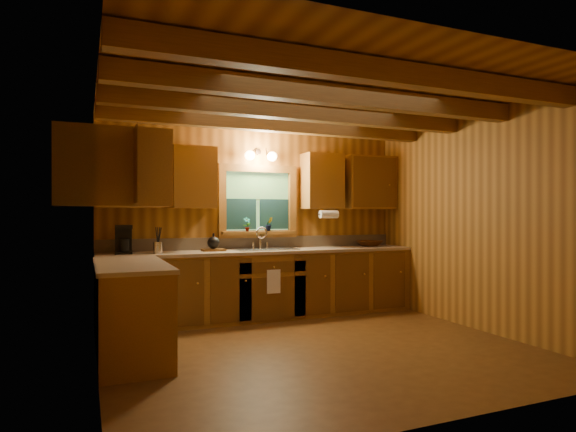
# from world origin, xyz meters

# --- Properties ---
(room) EXTENTS (4.20, 4.20, 4.20)m
(room) POSITION_xyz_m (0.00, 0.00, 1.30)
(room) COLOR #573615
(room) RESTS_ON ground
(ceiling_beams) EXTENTS (4.20, 2.54, 0.18)m
(ceiling_beams) POSITION_xyz_m (0.00, 0.00, 2.49)
(ceiling_beams) COLOR brown
(ceiling_beams) RESTS_ON room
(base_cabinets) EXTENTS (4.20, 2.22, 0.86)m
(base_cabinets) POSITION_xyz_m (-0.49, 1.28, 0.43)
(base_cabinets) COLOR brown
(base_cabinets) RESTS_ON ground
(countertop) EXTENTS (4.20, 2.24, 0.04)m
(countertop) POSITION_xyz_m (-0.48, 1.29, 0.88)
(countertop) COLOR tan
(countertop) RESTS_ON base_cabinets
(backsplash) EXTENTS (4.20, 0.02, 0.16)m
(backsplash) POSITION_xyz_m (0.00, 1.89, 0.98)
(backsplash) COLOR #9E886A
(backsplash) RESTS_ON room
(dishwasher_panel) EXTENTS (0.02, 0.60, 0.80)m
(dishwasher_panel) POSITION_xyz_m (-1.47, 0.68, 0.43)
(dishwasher_panel) COLOR white
(dishwasher_panel) RESTS_ON base_cabinets
(upper_cabinets) EXTENTS (4.19, 1.77, 0.78)m
(upper_cabinets) POSITION_xyz_m (-0.56, 1.42, 1.84)
(upper_cabinets) COLOR brown
(upper_cabinets) RESTS_ON room
(window) EXTENTS (1.12, 0.08, 1.00)m
(window) POSITION_xyz_m (0.00, 1.87, 1.53)
(window) COLOR brown
(window) RESTS_ON room
(window_sill) EXTENTS (1.06, 0.14, 0.04)m
(window_sill) POSITION_xyz_m (0.00, 1.82, 1.12)
(window_sill) COLOR brown
(window_sill) RESTS_ON room
(wall_sconce) EXTENTS (0.45, 0.21, 0.17)m
(wall_sconce) POSITION_xyz_m (0.00, 1.75, 2.16)
(wall_sconce) COLOR black
(wall_sconce) RESTS_ON room
(paper_towel_roll) EXTENTS (0.27, 0.11, 0.11)m
(paper_towel_roll) POSITION_xyz_m (0.92, 1.53, 1.37)
(paper_towel_roll) COLOR white
(paper_towel_roll) RESTS_ON upper_cabinets
(dish_towel) EXTENTS (0.18, 0.01, 0.30)m
(dish_towel) POSITION_xyz_m (0.00, 1.26, 0.52)
(dish_towel) COLOR white
(dish_towel) RESTS_ON base_cabinets
(sink) EXTENTS (0.82, 0.48, 0.43)m
(sink) POSITION_xyz_m (0.00, 1.60, 0.86)
(sink) COLOR silver
(sink) RESTS_ON countertop
(coffee_maker) EXTENTS (0.19, 0.25, 0.34)m
(coffee_maker) POSITION_xyz_m (-1.77, 1.66, 1.07)
(coffee_maker) COLOR black
(coffee_maker) RESTS_ON countertop
(utensil_crock) EXTENTS (0.11, 0.11, 0.32)m
(utensil_crock) POSITION_xyz_m (-1.39, 1.51, 0.98)
(utensil_crock) COLOR silver
(utensil_crock) RESTS_ON countertop
(cutting_board) EXTENTS (0.29, 0.21, 0.03)m
(cutting_board) POSITION_xyz_m (-0.68, 1.65, 0.91)
(cutting_board) COLOR #5D3813
(cutting_board) RESTS_ON countertop
(teakettle) EXTENTS (0.16, 0.16, 0.20)m
(teakettle) POSITION_xyz_m (-0.68, 1.65, 1.01)
(teakettle) COLOR black
(teakettle) RESTS_ON cutting_board
(wicker_basket) EXTENTS (0.40, 0.40, 0.08)m
(wicker_basket) POSITION_xyz_m (1.67, 1.66, 0.94)
(wicker_basket) COLOR #48230C
(wicker_basket) RESTS_ON countertop
(potted_plant_left) EXTENTS (0.11, 0.08, 0.19)m
(potted_plant_left) POSITION_xyz_m (-0.18, 1.79, 1.24)
(potted_plant_left) COLOR #5D3813
(potted_plant_left) RESTS_ON window_sill
(potted_plant_right) EXTENTS (0.12, 0.10, 0.19)m
(potted_plant_right) POSITION_xyz_m (0.14, 1.79, 1.24)
(potted_plant_right) COLOR #5D3813
(potted_plant_right) RESTS_ON window_sill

